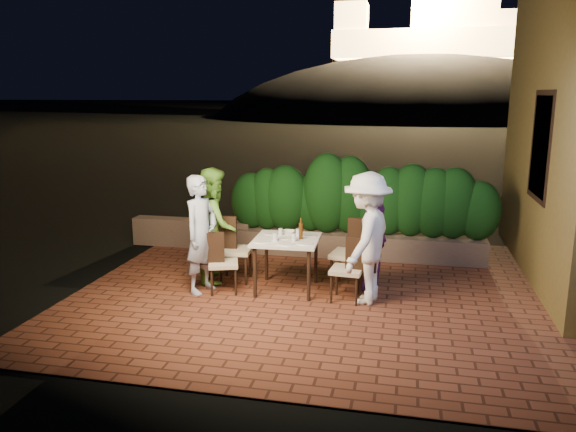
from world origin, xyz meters
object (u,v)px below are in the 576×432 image
(beer_bottle, at_px, (301,229))
(parapet_lamp, at_px, (202,216))
(dining_table, at_px, (286,264))
(diner_purple, at_px, (373,235))
(bowl, at_px, (289,232))
(chair_right_back, at_px, (349,253))
(diner_green, at_px, (214,224))
(chair_right_front, at_px, (347,269))
(diner_blue, at_px, (201,234))
(chair_left_back, at_px, (236,249))
(diner_white, at_px, (367,238))
(chair_left_front, at_px, (223,262))

(beer_bottle, relative_size, parapet_lamp, 2.13)
(dining_table, height_order, diner_purple, diner_purple)
(bowl, bearing_deg, dining_table, -83.78)
(chair_right_back, xyz_separation_m, diner_purple, (0.33, 0.04, 0.27))
(dining_table, bearing_deg, diner_green, 168.57)
(dining_table, height_order, bowl, bowl)
(chair_right_front, relative_size, diner_blue, 0.54)
(chair_left_back, xyz_separation_m, diner_green, (-0.32, -0.01, 0.35))
(diner_green, bearing_deg, beer_bottle, -117.98)
(parapet_lamp, bearing_deg, beer_bottle, -40.88)
(chair_right_front, bearing_deg, diner_white, -173.41)
(chair_left_front, xyz_separation_m, diner_white, (1.97, 0.04, 0.44))
(chair_left_back, distance_m, diner_green, 0.47)
(dining_table, distance_m, bowl, 0.48)
(beer_bottle, bearing_deg, diner_purple, 17.37)
(beer_bottle, height_order, diner_green, diner_green)
(beer_bottle, height_order, chair_right_front, beer_bottle)
(parapet_lamp, bearing_deg, bowl, -39.88)
(beer_bottle, bearing_deg, diner_blue, -166.65)
(beer_bottle, bearing_deg, diner_green, 170.98)
(diner_blue, xyz_separation_m, diner_green, (0.00, 0.53, 0.02))
(dining_table, relative_size, chair_right_front, 1.01)
(dining_table, bearing_deg, bowl, 96.22)
(chair_left_front, xyz_separation_m, chair_right_front, (1.71, 0.04, 0.01))
(bowl, height_order, chair_right_front, chair_right_front)
(dining_table, relative_size, chair_right_back, 0.87)
(bowl, height_order, chair_left_back, chair_left_back)
(dining_table, xyz_separation_m, diner_white, (1.12, -0.22, 0.50))
(chair_right_back, relative_size, diner_green, 0.61)
(dining_table, distance_m, diner_white, 1.25)
(bowl, xyz_separation_m, parapet_lamp, (-1.95, 1.63, -0.20))
(parapet_lamp, bearing_deg, chair_right_back, -29.85)
(chair_left_front, height_order, chair_right_back, chair_right_back)
(dining_table, xyz_separation_m, diner_purple, (1.17, 0.32, 0.41))
(chair_left_front, xyz_separation_m, diner_purple, (2.02, 0.59, 0.35))
(dining_table, xyz_separation_m, beer_bottle, (0.20, 0.02, 0.52))
(chair_left_front, height_order, diner_green, diner_green)
(diner_blue, bearing_deg, diner_green, 16.57)
(beer_bottle, relative_size, diner_blue, 0.18)
(diner_blue, bearing_deg, chair_left_front, -66.11)
(bowl, xyz_separation_m, chair_left_front, (-0.81, -0.54, -0.34))
(chair_right_front, height_order, chair_right_back, chair_right_back)
(dining_table, relative_size, diner_white, 0.51)
(bowl, relative_size, chair_right_back, 0.18)
(bowl, distance_m, chair_right_front, 1.08)
(diner_green, bearing_deg, chair_right_back, -107.46)
(bowl, height_order, chair_right_back, chair_right_back)
(dining_table, height_order, chair_left_front, chair_left_front)
(beer_bottle, xyz_separation_m, chair_left_front, (-1.04, -0.28, -0.47))
(beer_bottle, relative_size, chair_left_back, 0.31)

